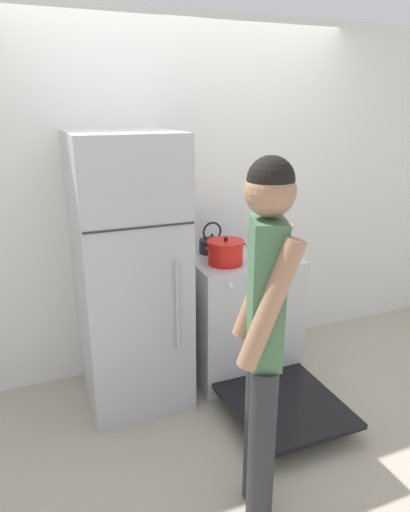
% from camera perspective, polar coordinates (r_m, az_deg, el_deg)
% --- Properties ---
extents(ground_plane, '(14.00, 14.00, 0.00)m').
position_cam_1_polar(ground_plane, '(3.85, -2.32, -12.03)').
color(ground_plane, '#B2A893').
extents(wall_back, '(10.00, 0.06, 2.55)m').
position_cam_1_polar(wall_back, '(3.42, -2.77, 6.99)').
color(wall_back, silver).
rests_on(wall_back, ground_plane).
extents(refrigerator, '(0.65, 0.74, 1.80)m').
position_cam_1_polar(refrigerator, '(3.02, -9.40, -2.15)').
color(refrigerator, '#B7BABF').
rests_on(refrigerator, ground_plane).
extents(stove_range, '(0.76, 1.40, 0.92)m').
position_cam_1_polar(stove_range, '(3.44, 4.43, -7.40)').
color(stove_range, silver).
rests_on(stove_range, ground_plane).
extents(dutch_oven_pot, '(0.29, 0.25, 0.19)m').
position_cam_1_polar(dutch_oven_pot, '(3.09, 2.59, 0.49)').
color(dutch_oven_pot, red).
rests_on(dutch_oven_pot, stove_range).
extents(tea_kettle, '(0.24, 0.19, 0.23)m').
position_cam_1_polar(tea_kettle, '(3.33, 0.92, 1.55)').
color(tea_kettle, black).
rests_on(tea_kettle, stove_range).
extents(utensil_jar, '(0.10, 0.10, 0.29)m').
position_cam_1_polar(utensil_jar, '(3.48, 6.19, 2.41)').
color(utensil_jar, '#B7BABF').
rests_on(utensil_jar, stove_range).
extents(person, '(0.37, 0.42, 1.77)m').
position_cam_1_polar(person, '(2.05, 7.38, -9.24)').
color(person, '#2D2D30').
rests_on(person, ground_plane).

